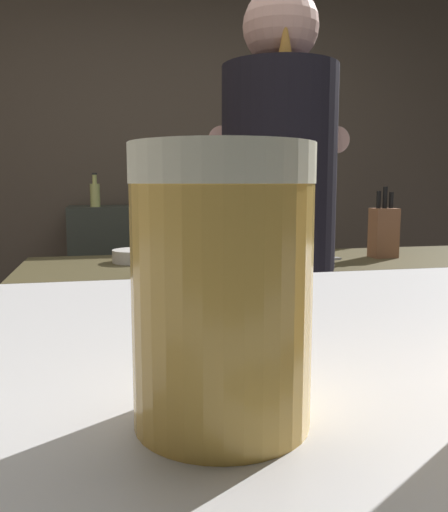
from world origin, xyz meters
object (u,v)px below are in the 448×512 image
object	(u,v)px
knife_block	(384,231)
chefs_knife	(314,260)
bartender	(278,244)
bottle_olive_oil	(160,193)
pint_glass_far	(222,287)
mixing_bowl	(136,256)
bottle_vinegar	(95,194)

from	to	relation	value
knife_block	chefs_knife	world-z (taller)	knife_block
bartender	bottle_olive_oil	distance (m)	1.72
bartender	pint_glass_far	xyz separation A→B (m)	(-0.45, -1.30, 0.13)
bartender	knife_block	size ratio (longest dim) A/B	6.13
mixing_bowl	bartender	bearing A→B (deg)	-52.76
bartender	bottle_olive_oil	size ratio (longest dim) A/B	8.47
knife_block	bottle_olive_oil	world-z (taller)	bottle_olive_oil
bottle_olive_oil	pint_glass_far	bearing A→B (deg)	-95.14
pint_glass_far	knife_block	bearing A→B (deg)	59.05
pint_glass_far	bottle_olive_oil	distance (m)	3.02
knife_block	pint_glass_far	xyz separation A→B (m)	(-1.05, -1.75, 0.15)
bartender	chefs_knife	distance (m)	0.51
knife_block	mixing_bowl	bearing A→B (deg)	175.47
bottle_vinegar	bottle_olive_oil	bearing A→B (deg)	2.36
bottle_olive_oil	bottle_vinegar	xyz separation A→B (m)	(-0.38, -0.02, -0.00)
pint_glass_far	bartender	bearing A→B (deg)	70.79
knife_block	chefs_knife	bearing A→B (deg)	-172.56
bartender	chefs_knife	size ratio (longest dim) A/B	7.34
mixing_bowl	pint_glass_far	bearing A→B (deg)	-91.71
bartender	bottle_olive_oil	xyz separation A→B (m)	(-0.18, 1.70, 0.13)
mixing_bowl	bottle_olive_oil	bearing A→B (deg)	79.61
pint_glass_far	bottle_vinegar	bearing A→B (deg)	92.13
bottle_olive_oil	chefs_knife	bearing A→B (deg)	-70.29
mixing_bowl	pint_glass_far	size ratio (longest dim) A/B	1.37
knife_block	mixing_bowl	world-z (taller)	knife_block
mixing_bowl	pint_glass_far	distance (m)	1.84
pint_glass_far	mixing_bowl	bearing A→B (deg)	88.29
pint_glass_far	bottle_vinegar	size ratio (longest dim) A/B	0.65
mixing_bowl	bottle_olive_oil	size ratio (longest dim) A/B	0.84
bartender	knife_block	bearing A→B (deg)	-42.43
bartender	pint_glass_far	distance (m)	1.39
chefs_knife	pint_glass_far	bearing A→B (deg)	-126.20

